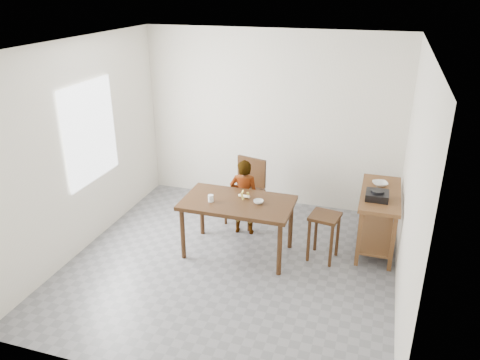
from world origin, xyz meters
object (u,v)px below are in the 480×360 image
(prep_counter, at_px, (377,220))
(dining_chair, at_px, (244,193))
(child, at_px, (244,197))
(stool, at_px, (323,237))
(dining_table, at_px, (238,227))

(prep_counter, relative_size, dining_chair, 1.26)
(child, bearing_deg, stool, 156.10)
(prep_counter, xyz_separation_m, stool, (-0.64, -0.50, -0.09))
(dining_table, bearing_deg, dining_chair, 101.28)
(stool, bearing_deg, child, 163.30)
(prep_counter, bearing_deg, stool, -141.60)
(prep_counter, xyz_separation_m, dining_chair, (-1.89, 0.14, 0.08))
(prep_counter, relative_size, child, 1.09)
(child, relative_size, stool, 1.76)
(dining_chair, distance_m, stool, 1.42)
(child, xyz_separation_m, stool, (1.16, -0.35, -0.24))
(dining_table, relative_size, prep_counter, 1.17)
(dining_chair, bearing_deg, prep_counter, 9.97)
(child, bearing_deg, prep_counter, 177.73)
(dining_table, height_order, dining_chair, dining_chair)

